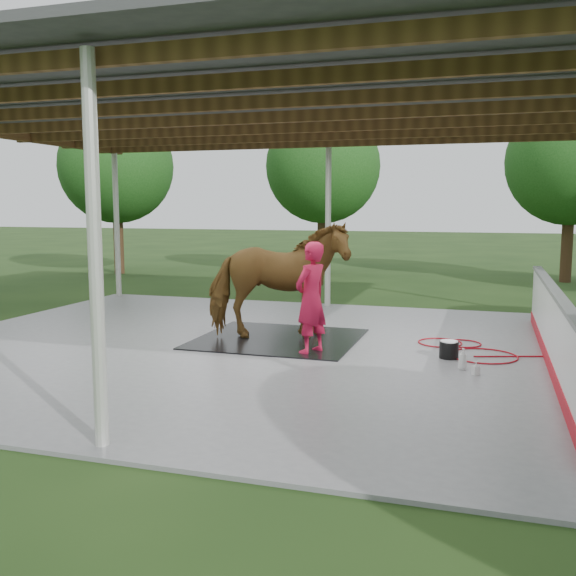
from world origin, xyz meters
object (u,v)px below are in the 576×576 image
(handler, at_px, (311,298))
(dasher_board, at_px, (554,331))
(wash_bucket, at_px, (449,349))
(horse, at_px, (278,280))

(handler, bearing_deg, dasher_board, 116.77)
(dasher_board, distance_m, handler, 3.69)
(wash_bucket, bearing_deg, handler, -171.52)
(horse, height_order, wash_bucket, horse)
(handler, bearing_deg, horse, -111.83)
(horse, relative_size, handler, 1.36)
(horse, bearing_deg, wash_bucket, -120.99)
(horse, relative_size, wash_bucket, 8.28)
(horse, bearing_deg, dasher_board, -119.25)
(wash_bucket, bearing_deg, dasher_board, -5.01)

